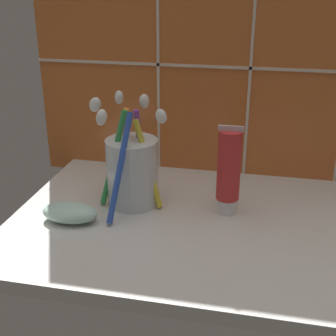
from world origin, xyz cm
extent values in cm
cube|color=silver|center=(0.00, 0.00, 1.00)|extent=(64.21, 39.49, 2.00)
cube|color=#C6662D|center=(0.00, 19.99, 28.23)|extent=(74.21, 1.50, 56.46)
cube|color=beige|center=(0.00, 19.14, 21.45)|extent=(74.21, 0.24, 0.50)
cube|color=beige|center=(-14.45, 19.14, 28.23)|extent=(0.50, 0.24, 56.46)
cube|color=beige|center=(1.61, 19.14, 28.23)|extent=(0.50, 0.24, 56.46)
cylinder|color=silver|center=(-15.08, 3.59, 7.36)|extent=(8.16, 8.16, 10.72)
cylinder|color=yellow|center=(-12.31, 2.84, 9.26)|extent=(4.91, 1.96, 13.97)
ellipsoid|color=white|center=(-10.08, 2.32, 17.18)|extent=(2.47, 1.77, 2.58)
cylinder|color=purple|center=(-14.09, 5.35, 9.79)|extent=(2.11, 2.55, 14.87)
ellipsoid|color=white|center=(-13.59, 6.10, 18.27)|extent=(2.14, 2.31, 2.37)
cylinder|color=orange|center=(-16.82, 5.48, 9.89)|extent=(3.04, 3.51, 15.15)
ellipsoid|color=white|center=(-17.84, 6.77, 18.46)|extent=(2.31, 2.43, 2.48)
cylinder|color=green|center=(-17.66, 2.36, 9.96)|extent=(4.90, 2.63, 15.36)
ellipsoid|color=white|center=(-19.81, 1.52, 18.59)|extent=(2.52, 2.01, 2.56)
cylinder|color=blue|center=(-15.48, -1.30, 10.04)|extent=(3.02, 7.19, 15.62)
ellipsoid|color=white|center=(-16.57, -4.77, 18.69)|extent=(1.96, 2.69, 2.68)
cylinder|color=white|center=(0.15, 3.59, 3.19)|extent=(3.01, 3.01, 2.38)
cylinder|color=red|center=(0.15, 3.59, 9.81)|extent=(3.54, 3.54, 10.85)
cube|color=silver|center=(0.15, 3.59, 15.63)|extent=(3.72, 0.36, 0.80)
ellipsoid|color=silver|center=(-22.60, -4.24, 3.42)|extent=(8.53, 4.87, 2.83)
camera|label=1|loc=(4.69, -61.31, 36.62)|focal=50.00mm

